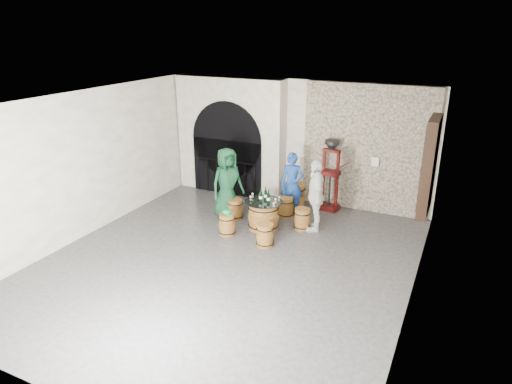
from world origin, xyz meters
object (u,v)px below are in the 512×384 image
at_px(corking_press, 331,170).
at_px(side_barrel, 295,197).
at_px(person_blue, 292,184).
at_px(wine_bottle_center, 268,198).
at_px(person_green, 227,183).
at_px(barrel_stool_far, 286,207).
at_px(wine_bottle_right, 266,194).
at_px(barrel_stool_near_right, 265,235).
at_px(wine_bottle_left, 261,196).
at_px(barrel_stool_near_left, 227,224).
at_px(barrel_table, 264,215).
at_px(person_white, 316,195).
at_px(barrel_stool_left, 235,209).
at_px(barrel_stool_right, 302,219).

bearing_deg(corking_press, side_barrel, -140.88).
xyz_separation_m(person_blue, wine_bottle_center, (-0.12, -1.16, 0.03)).
distance_m(person_green, person_blue, 1.60).
bearing_deg(corking_press, person_blue, -127.01).
bearing_deg(corking_press, barrel_stool_far, -121.05).
xyz_separation_m(person_green, wine_bottle_right, (1.11, -0.19, -0.06)).
xyz_separation_m(barrel_stool_near_right, person_green, (-1.50, 1.09, 0.62)).
distance_m(wine_bottle_left, corking_press, 2.15).
bearing_deg(barrel_stool_near_left, person_green, 117.78).
bearing_deg(corking_press, barrel_table, -109.63).
xyz_separation_m(barrel_stool_near_right, person_white, (0.69, 1.27, 0.59)).
bearing_deg(barrel_stool_left, barrel_stool_near_left, -73.59).
xyz_separation_m(barrel_stool_far, barrel_stool_near_left, (-0.82, -1.53, 0.00)).
bearing_deg(wine_bottle_right, barrel_stool_near_left, -128.85).
height_order(person_green, person_blue, person_green).
xyz_separation_m(barrel_stool_near_left, person_green, (-0.50, 0.95, 0.62)).
xyz_separation_m(barrel_table, barrel_stool_near_right, (0.40, -0.80, -0.09)).
relative_size(person_white, side_barrel, 2.36).
height_order(person_white, wine_bottle_center, person_white).
bearing_deg(barrel_stool_left, barrel_stool_near_right, -39.09).
bearing_deg(barrel_stool_far, barrel_stool_right, -40.29).
relative_size(barrel_stool_near_right, side_barrel, 0.71).
relative_size(barrel_table, barrel_stool_right, 1.74).
height_order(barrel_stool_left, person_green, person_green).
xyz_separation_m(wine_bottle_right, corking_press, (1.02, 1.71, 0.24)).
bearing_deg(person_white, wine_bottle_center, -82.42).
bearing_deg(person_green, barrel_stool_near_right, -97.37).
bearing_deg(side_barrel, person_white, -47.35).
bearing_deg(person_green, person_white, -56.82).
xyz_separation_m(barrel_stool_near_right, wine_bottle_left, (-0.45, 0.76, 0.56)).
relative_size(barrel_stool_left, person_blue, 0.32).
height_order(barrel_stool_far, barrel_stool_near_right, same).
bearing_deg(side_barrel, barrel_table, -100.28).
bearing_deg(barrel_stool_left, person_white, 6.96).
xyz_separation_m(barrel_stool_left, wine_bottle_center, (1.01, -0.28, 0.56)).
xyz_separation_m(barrel_table, person_blue, (0.27, 1.10, 0.45)).
bearing_deg(person_white, wine_bottle_right, -92.93).
relative_size(person_white, corking_press, 0.93).
distance_m(wine_bottle_center, side_barrel, 1.51).
bearing_deg(wine_bottle_right, side_barrel, 79.09).
bearing_deg(wine_bottle_right, person_green, 170.45).
distance_m(barrel_stool_left, wine_bottle_left, 1.02).
bearing_deg(wine_bottle_center, person_green, 164.52).
xyz_separation_m(barrel_table, barrel_stool_right, (0.82, 0.35, -0.09)).
distance_m(wine_bottle_left, side_barrel, 1.52).
relative_size(barrel_table, barrel_stool_far, 1.74).
distance_m(barrel_table, barrel_stool_far, 0.90).
bearing_deg(wine_bottle_center, person_white, 29.06).
bearing_deg(barrel_stool_left, wine_bottle_right, -8.17).
bearing_deg(barrel_stool_near_right, side_barrel, 93.90).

